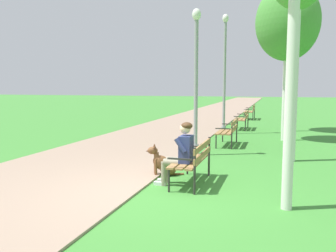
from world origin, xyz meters
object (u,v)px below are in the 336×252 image
(park_bench_near, at_px, (194,158))
(dog_brown, at_px, (164,164))
(park_bench_mid, at_px, (229,130))
(park_bench_furthest, at_px, (251,111))
(lamp_post_mid, at_px, (225,73))
(birch_tree_third, at_px, (288,22))
(birch_tree_fourth, at_px, (287,9))
(lamp_post_near, at_px, (196,81))
(person_seated_on_near_bench, at_px, (181,151))
(park_bench_far, at_px, (243,118))

(park_bench_near, bearing_deg, dog_brown, 151.35)
(park_bench_mid, height_order, park_bench_furthest, same)
(park_bench_mid, height_order, dog_brown, park_bench_mid)
(park_bench_furthest, bearing_deg, lamp_post_mid, -94.98)
(birch_tree_third, bearing_deg, birch_tree_fourth, 89.63)
(lamp_post_mid, bearing_deg, park_bench_near, -86.15)
(lamp_post_near, relative_size, lamp_post_mid, 0.84)
(dog_brown, bearing_deg, birch_tree_third, 66.94)
(dog_brown, relative_size, lamp_post_near, 0.19)
(park_bench_mid, xyz_separation_m, lamp_post_near, (-0.67, -1.93, 1.56))
(park_bench_mid, xyz_separation_m, park_bench_furthest, (0.01, 9.50, 0.00))
(park_bench_furthest, bearing_deg, person_seated_on_near_bench, -91.13)
(park_bench_far, distance_m, dog_brown, 8.94)
(lamp_post_near, bearing_deg, park_bench_far, 83.86)
(park_bench_furthest, distance_m, lamp_post_near, 11.56)
(park_bench_furthest, height_order, person_seated_on_near_bench, person_seated_on_near_bench)
(lamp_post_mid, xyz_separation_m, birch_tree_fourth, (2.32, 1.56, 2.65))
(park_bench_near, distance_m, lamp_post_near, 3.29)
(park_bench_mid, distance_m, person_seated_on_near_bench, 4.99)
(park_bench_far, height_order, lamp_post_mid, lamp_post_mid)
(park_bench_mid, bearing_deg, park_bench_far, 89.71)
(park_bench_near, distance_m, dog_brown, 0.90)
(park_bench_furthest, height_order, lamp_post_near, lamp_post_near)
(lamp_post_near, bearing_deg, birch_tree_fourth, 68.89)
(dog_brown, relative_size, birch_tree_third, 0.14)
(person_seated_on_near_bench, distance_m, birch_tree_third, 7.72)
(park_bench_near, relative_size, park_bench_mid, 1.00)
(park_bench_mid, xyz_separation_m, park_bench_far, (0.02, 4.54, 0.00))
(person_seated_on_near_bench, relative_size, lamp_post_mid, 0.26)
(park_bench_near, bearing_deg, park_bench_mid, 89.20)
(lamp_post_near, bearing_deg, park_bench_mid, 70.77)
(dog_brown, distance_m, birch_tree_fourth, 10.27)
(park_bench_mid, relative_size, birch_tree_fourth, 0.23)
(park_bench_near, bearing_deg, birch_tree_fourth, 78.74)
(park_bench_far, height_order, birch_tree_fourth, birch_tree_fourth)
(birch_tree_fourth, bearing_deg, park_bench_far, 173.04)
(park_bench_near, xyz_separation_m, lamp_post_near, (-0.61, 2.83, 1.56))
(lamp_post_near, bearing_deg, dog_brown, -93.57)
(person_seated_on_near_bench, xyz_separation_m, lamp_post_mid, (-0.30, 7.75, 1.77))
(park_bench_mid, xyz_separation_m, person_seated_on_near_bench, (-0.27, -4.98, 0.17))
(park_bench_far, bearing_deg, park_bench_near, -90.55)
(birch_tree_fourth, bearing_deg, person_seated_on_near_bench, -102.23)
(birch_tree_third, bearing_deg, park_bench_furthest, 102.32)
(park_bench_far, height_order, lamp_post_near, lamp_post_near)
(park_bench_furthest, xyz_separation_m, lamp_post_near, (-0.69, -11.43, 1.56))
(person_seated_on_near_bench, distance_m, birch_tree_fourth, 10.50)
(park_bench_far, bearing_deg, park_bench_mid, -90.29)
(park_bench_furthest, relative_size, dog_brown, 1.92)
(park_bench_mid, bearing_deg, lamp_post_mid, 101.68)
(park_bench_furthest, height_order, birch_tree_fourth, birch_tree_fourth)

